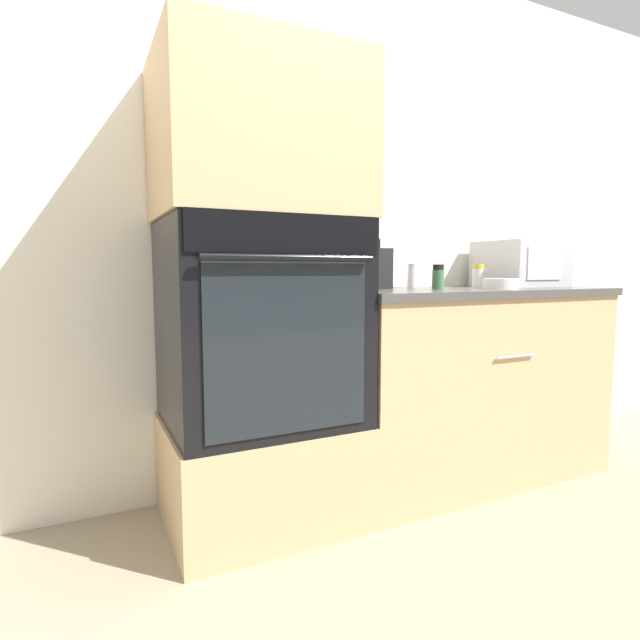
% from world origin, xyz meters
% --- Properties ---
extents(ground_plane, '(12.00, 12.00, 0.00)m').
position_xyz_m(ground_plane, '(0.00, 0.00, 0.00)').
color(ground_plane, gray).
extents(wall_back, '(8.00, 0.05, 2.50)m').
position_xyz_m(wall_back, '(0.00, 0.63, 1.25)').
color(wall_back, silver).
rests_on(wall_back, ground_plane).
extents(oven_cabinet_base, '(0.74, 0.60, 0.41)m').
position_xyz_m(oven_cabinet_base, '(-0.37, 0.30, 0.20)').
color(oven_cabinet_base, tan).
rests_on(oven_cabinet_base, ground_plane).
extents(wall_oven, '(0.71, 0.64, 0.78)m').
position_xyz_m(wall_oven, '(-0.37, 0.30, 0.80)').
color(wall_oven, black).
rests_on(wall_oven, oven_cabinet_base).
extents(oven_cabinet_upper, '(0.74, 0.60, 0.59)m').
position_xyz_m(oven_cabinet_upper, '(-0.37, 0.30, 1.49)').
color(oven_cabinet_upper, tan).
rests_on(oven_cabinet_upper, wall_oven).
extents(counter_unit, '(1.38, 0.63, 0.92)m').
position_xyz_m(counter_unit, '(0.68, 0.30, 0.46)').
color(counter_unit, tan).
rests_on(counter_unit, ground_plane).
extents(microwave, '(0.38, 0.36, 0.24)m').
position_xyz_m(microwave, '(1.12, 0.39, 1.03)').
color(microwave, '#B2B5BA').
rests_on(microwave, counter_unit).
extents(knife_block, '(0.12, 0.15, 0.23)m').
position_xyz_m(knife_block, '(0.23, 0.43, 1.01)').
color(knife_block, black).
rests_on(knife_block, counter_unit).
extents(bowl, '(0.16, 0.16, 0.05)m').
position_xyz_m(bowl, '(0.75, 0.16, 0.94)').
color(bowl, white).
rests_on(bowl, counter_unit).
extents(condiment_jar_near, '(0.05, 0.05, 0.12)m').
position_xyz_m(condiment_jar_near, '(0.52, 0.52, 0.97)').
color(condiment_jar_near, silver).
rests_on(condiment_jar_near, counter_unit).
extents(condiment_jar_mid, '(0.06, 0.06, 0.12)m').
position_xyz_m(condiment_jar_mid, '(0.82, 0.38, 0.97)').
color(condiment_jar_mid, silver).
rests_on(condiment_jar_mid, counter_unit).
extents(condiment_jar_far, '(0.05, 0.05, 0.11)m').
position_xyz_m(condiment_jar_far, '(0.45, 0.24, 0.97)').
color(condiment_jar_far, '#427047').
rests_on(condiment_jar_far, counter_unit).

